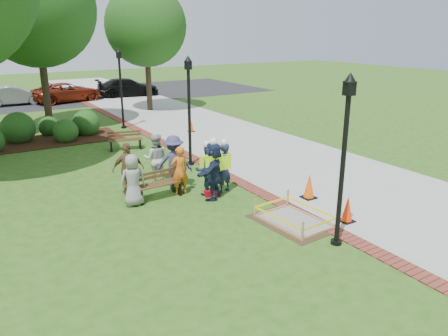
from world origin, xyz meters
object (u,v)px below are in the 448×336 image
wet_concrete_pad (294,215)px  cone_front (347,210)px  hivis_worker_c (207,168)px  bench_near (158,190)px  lamp_near (344,149)px  hivis_worker_a (213,169)px  hivis_worker_b (224,166)px

wet_concrete_pad → cone_front: cone_front is taller
wet_concrete_pad → hivis_worker_c: (-0.99, 3.18, 0.67)m
hivis_worker_c → cone_front: bearing=-60.0°
bench_near → lamp_near: lamp_near is taller
cone_front → hivis_worker_c: size_ratio=0.42×
cone_front → lamp_near: size_ratio=0.18×
wet_concrete_pad → hivis_worker_a: hivis_worker_a is taller
cone_front → hivis_worker_a: size_ratio=0.38×
cone_front → hivis_worker_a: hivis_worker_a is taller
hivis_worker_b → hivis_worker_c: 0.59m
hivis_worker_a → hivis_worker_b: bearing=29.5°
wet_concrete_pad → hivis_worker_c: bearing=107.4°
lamp_near → hivis_worker_c: 5.10m
cone_front → hivis_worker_b: (-1.68, 3.87, 0.53)m
hivis_worker_a → cone_front: bearing=-57.4°
bench_near → lamp_near: size_ratio=0.38×
bench_near → hivis_worker_c: size_ratio=0.88×
hivis_worker_a → hivis_worker_c: size_ratio=1.10×
hivis_worker_b → bench_near: bearing=164.1°
lamp_near → hivis_worker_a: lamp_near is taller
bench_near → hivis_worker_a: (1.52, -0.93, 0.71)m
bench_near → hivis_worker_a: hivis_worker_a is taller
hivis_worker_a → hivis_worker_c: (-0.00, 0.39, -0.08)m
bench_near → cone_front: bearing=-49.7°
cone_front → hivis_worker_a: (-2.26, 3.54, 0.61)m
cone_front → lamp_near: lamp_near is taller
wet_concrete_pad → hivis_worker_b: (-0.41, 3.12, 0.67)m
lamp_near → hivis_worker_b: lamp_near is taller
wet_concrete_pad → hivis_worker_b: hivis_worker_b is taller
lamp_near → wet_concrete_pad: bearing=92.2°
cone_front → hivis_worker_a: 4.25m
wet_concrete_pad → hivis_worker_b: bearing=97.5°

